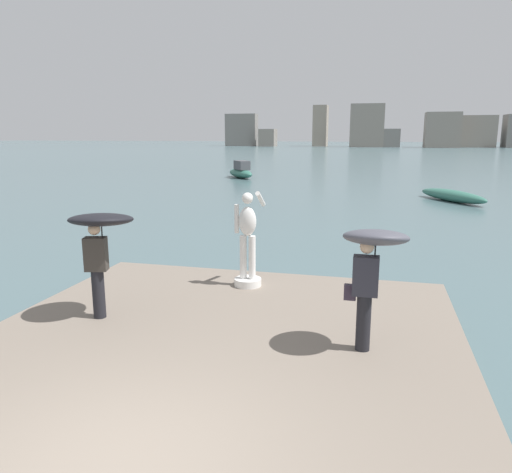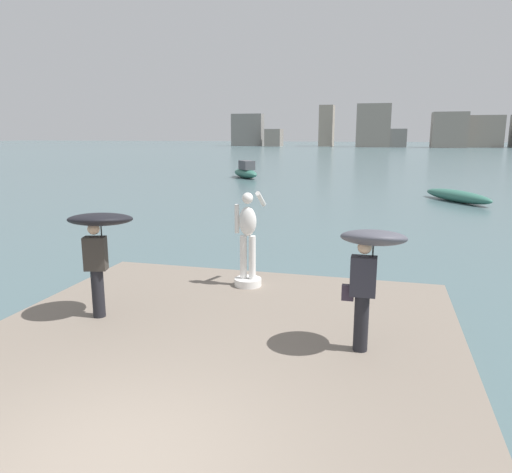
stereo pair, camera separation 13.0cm
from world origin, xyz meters
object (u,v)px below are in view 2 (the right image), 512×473
onlooker_right (370,256)px  boat_near (246,172)px  statue_white_figure (248,245)px  onlooker_left (99,233)px  boat_far (457,196)px

onlooker_right → boat_near: (-11.22, 32.61, -1.35)m
statue_white_figure → boat_near: statue_white_figure is taller
onlooker_left → boat_near: size_ratio=0.48×
statue_white_figure → onlooker_right: (2.62, -2.68, 0.59)m
onlooker_right → boat_near: 34.52m
statue_white_figure → boat_near: (-8.60, 29.94, -0.76)m
statue_white_figure → onlooker_right: bearing=-45.6°
statue_white_figure → boat_far: 19.83m
statue_white_figure → boat_far: size_ratio=0.43×
statue_white_figure → boat_far: (6.70, 18.64, -0.98)m
statue_white_figure → onlooker_left: bearing=-130.0°
onlooker_left → boat_far: size_ratio=0.41×
boat_near → boat_far: 19.02m
onlooker_left → boat_far: onlooker_left is taller
statue_white_figure → onlooker_left: statue_white_figure is taller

